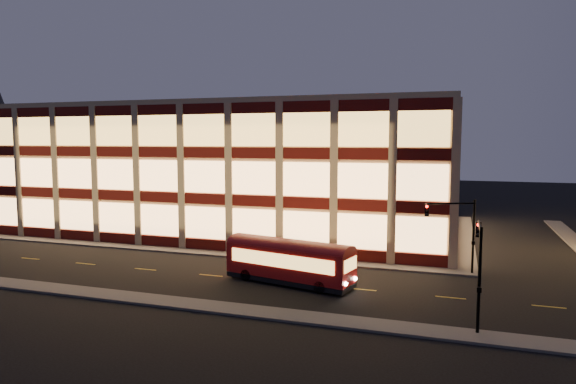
% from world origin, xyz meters
% --- Properties ---
extents(ground, '(200.00, 200.00, 0.00)m').
position_xyz_m(ground, '(0.00, 0.00, 0.00)').
color(ground, black).
rests_on(ground, ground).
extents(sidewalk_office_south, '(54.00, 2.00, 0.15)m').
position_xyz_m(sidewalk_office_south, '(-3.00, 1.00, 0.07)').
color(sidewalk_office_south, '#514F4C').
rests_on(sidewalk_office_south, ground).
extents(sidewalk_office_east, '(2.00, 30.00, 0.15)m').
position_xyz_m(sidewalk_office_east, '(23.00, 17.00, 0.07)').
color(sidewalk_office_east, '#514F4C').
rests_on(sidewalk_office_east, ground).
extents(sidewalk_near, '(100.00, 2.00, 0.15)m').
position_xyz_m(sidewalk_near, '(0.00, -13.00, 0.07)').
color(sidewalk_near, '#514F4C').
rests_on(sidewalk_near, ground).
extents(office_building, '(50.45, 30.45, 14.50)m').
position_xyz_m(office_building, '(-2.91, 16.91, 7.25)').
color(office_building, tan).
rests_on(office_building, ground).
extents(traffic_signal_far, '(3.79, 1.87, 6.00)m').
position_xyz_m(traffic_signal_far, '(22.21, 0.24, 4.11)').
color(traffic_signal_far, black).
rests_on(traffic_signal_far, ground).
extents(traffic_signal_near, '(0.32, 4.45, 6.00)m').
position_xyz_m(traffic_signal_near, '(23.50, -11.03, 4.13)').
color(traffic_signal_near, black).
rests_on(traffic_signal_near, ground).
extents(trolley_bus, '(10.12, 4.56, 3.33)m').
position_xyz_m(trolley_bus, '(10.55, -6.13, 1.84)').
color(trolley_bus, '#9B0809').
rests_on(trolley_bus, ground).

